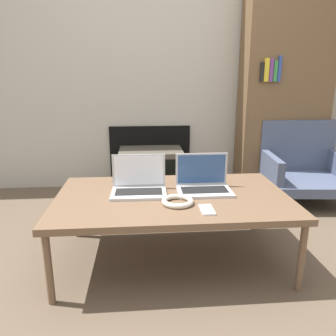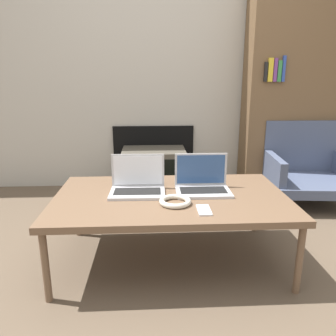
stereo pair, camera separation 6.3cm
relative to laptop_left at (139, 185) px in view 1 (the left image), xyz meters
The scene contains 10 objects.
ground_plane 0.68m from the laptop_left, 67.41° to the right, with size 14.00×14.00×0.00m, color brown.
wall_back 1.64m from the laptop_left, 82.29° to the left, with size 7.00×0.08×2.60m.
table 0.22m from the laptop_left, 19.82° to the right, with size 1.32×0.78×0.41m.
laptop_left is the anchor object (origin of this frame).
laptop_right 0.38m from the laptop_left, ahead, with size 0.32×0.22×0.21m.
headphones 0.29m from the laptop_left, 44.35° to the right, with size 0.17×0.17×0.03m.
phone 0.46m from the laptop_left, 41.56° to the right, with size 0.07×0.13×0.01m.
tv 1.18m from the laptop_left, 84.71° to the left, with size 0.58×0.42×0.41m.
armchair 1.70m from the laptop_left, 31.64° to the left, with size 0.74×0.71×0.69m.
bookshelf 1.88m from the laptop_left, 41.43° to the left, with size 0.81×0.32×1.86m.
Camera 1 is at (-0.17, -1.37, 1.07)m, focal length 35.00 mm.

